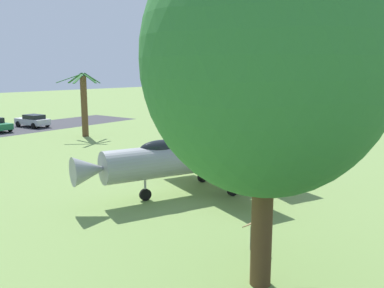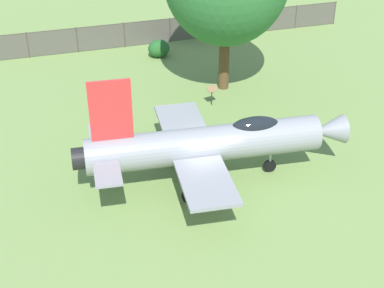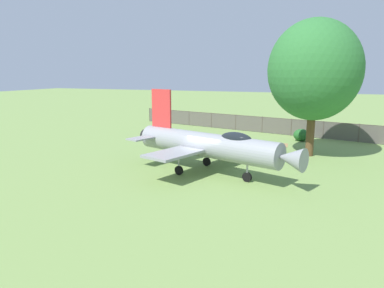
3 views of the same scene
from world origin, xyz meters
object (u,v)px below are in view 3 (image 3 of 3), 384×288
at_px(display_jet, 210,145).
at_px(shrub_near_fence, 301,135).
at_px(shade_tree, 314,70).
at_px(info_plaque, 284,147).

relative_size(display_jet, shrub_near_fence, 8.20).
bearing_deg(shade_tree, info_plaque, 130.68).
height_order(shade_tree, shrub_near_fence, shade_tree).
bearing_deg(shade_tree, shrub_near_fence, 9.87).
bearing_deg(info_plaque, shrub_near_fence, -5.31).
distance_m(display_jet, info_plaque, 7.54).
distance_m(display_jet, shade_tree, 10.92).
xyz_separation_m(shade_tree, shrub_near_fence, (6.32, 1.10, -6.18)).
xyz_separation_m(display_jet, shrub_near_fence, (14.20, -4.74, -1.36)).
bearing_deg(display_jet, shrub_near_fence, 90.00).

